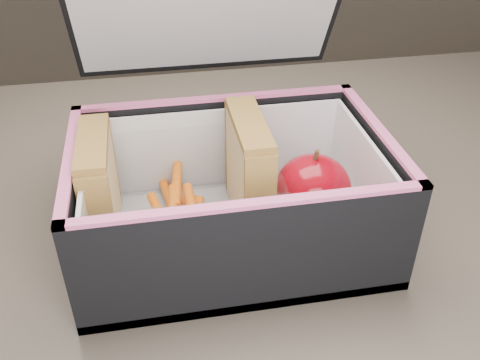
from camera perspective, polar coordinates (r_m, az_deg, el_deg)
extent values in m
cube|color=brown|center=(0.57, -4.03, -5.95)|extent=(1.20, 0.80, 0.03)
cube|color=#382D26|center=(1.23, 20.92, -5.44)|extent=(0.05, 0.05, 0.72)
cube|color=black|center=(0.57, -3.51, 17.88)|extent=(0.28, 0.09, 0.16)
cube|color=tan|center=(0.51, -15.53, -1.31)|extent=(0.01, 0.09, 0.10)
cube|color=#C85E63|center=(0.51, -14.57, -1.58)|extent=(0.01, 0.09, 0.09)
cube|color=tan|center=(0.51, -13.73, -1.13)|extent=(0.01, 0.09, 0.10)
cube|color=brown|center=(0.48, -15.53, 3.85)|extent=(0.03, 0.10, 0.01)
cube|color=tan|center=(0.51, 0.00, 0.53)|extent=(0.01, 0.10, 0.10)
cube|color=#C85E63|center=(0.52, 0.93, 0.24)|extent=(0.01, 0.09, 0.10)
cube|color=tan|center=(0.51, 1.86, 0.72)|extent=(0.01, 0.10, 0.10)
cube|color=brown|center=(0.48, 0.99, 6.03)|extent=(0.03, 0.10, 0.01)
cylinder|color=#F66100|center=(0.52, -5.11, -5.61)|extent=(0.01, 0.08, 0.01)
cylinder|color=#F66100|center=(0.51, -4.42, -4.76)|extent=(0.02, 0.08, 0.01)
cylinder|color=#F66100|center=(0.51, -7.11, -3.41)|extent=(0.02, 0.08, 0.01)
cylinder|color=#F66100|center=(0.56, -7.40, -2.40)|extent=(0.02, 0.08, 0.01)
cylinder|color=#F66100|center=(0.51, -5.18, -4.63)|extent=(0.02, 0.08, 0.01)
cylinder|color=#F66100|center=(0.51, -5.14, -3.25)|extent=(0.01, 0.08, 0.01)
cylinder|color=#F66100|center=(0.55, -6.08, -2.94)|extent=(0.02, 0.08, 0.01)
cylinder|color=#F66100|center=(0.52, -8.35, -4.09)|extent=(0.03, 0.08, 0.01)
cylinder|color=#F66100|center=(0.55, -6.78, -0.33)|extent=(0.02, 0.08, 0.01)
cylinder|color=#F66100|center=(0.51, -6.98, -6.74)|extent=(0.02, 0.08, 0.01)
cube|color=white|center=(0.55, 7.60, -3.92)|extent=(0.09, 0.09, 0.01)
ellipsoid|color=maroon|center=(0.52, 7.78, -0.98)|extent=(0.10, 0.10, 0.07)
cylinder|color=#4A321A|center=(0.50, 8.12, 2.58)|extent=(0.01, 0.01, 0.01)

